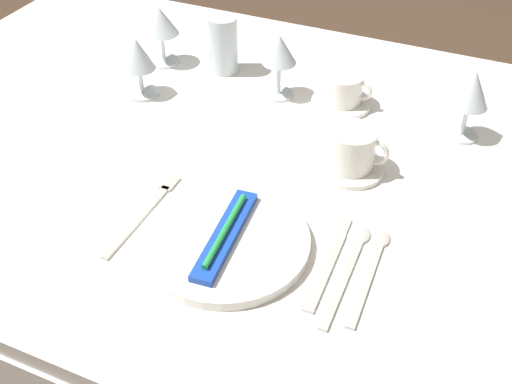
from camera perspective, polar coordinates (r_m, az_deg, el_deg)
The scene contains 17 objects.
ground_plane at distance 1.73m, azimuth 1.61°, elevation -16.80°, with size 6.00×6.00×0.00m, color #4C3828.
dining_table at distance 1.23m, azimuth 2.17°, elevation 0.24°, with size 1.80×1.11×0.74m.
dinner_plate at distance 0.99m, azimuth -2.78°, elevation -4.55°, with size 0.27×0.27×0.02m, color white.
toothbrush_package at distance 0.98m, azimuth -2.82°, elevation -3.85°, with size 0.05×0.21×0.02m.
fork_outer at distance 1.07m, azimuth -10.04°, elevation -1.71°, with size 0.02×0.22×0.00m.
dinner_knife at distance 0.97m, azimuth 6.58°, elevation -6.58°, with size 0.02×0.21×0.00m.
spoon_soup at distance 0.98m, azimuth 8.62°, elevation -6.38°, with size 0.03×0.23×0.01m.
spoon_dessert at distance 0.98m, azimuth 10.58°, elevation -6.49°, with size 0.03×0.21×0.01m.
saucer_left at distance 1.34m, azimuth 7.78°, elevation 8.06°, with size 0.13×0.13×0.01m, color white.
coffee_cup_left at distance 1.32m, azimuth 7.98°, elevation 9.36°, with size 0.10×0.08×0.06m.
saucer_right at distance 1.16m, azimuth 8.52°, elevation 2.27°, with size 0.13×0.13×0.01m, color white.
coffee_cup_right at distance 1.13m, azimuth 8.81°, elevation 3.94°, with size 0.11×0.09×0.07m.
wine_glass_centre at distance 1.47m, azimuth -8.70°, elevation 14.93°, with size 0.08×0.08×0.13m.
wine_glass_left at distance 1.32m, azimuth 2.14°, elevation 12.58°, with size 0.07×0.07×0.14m.
wine_glass_right at distance 1.35m, azimuth -10.74°, elevation 11.97°, with size 0.07×0.07×0.13m.
wine_glass_far at distance 1.25m, azimuth 19.10°, elevation 8.61°, with size 0.07×0.07×0.14m.
drink_tumbler at distance 1.44m, azimuth -3.01°, elevation 13.00°, with size 0.07×0.07×0.13m.
Camera 1 is at (0.34, -0.89, 1.44)m, focal length 43.82 mm.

